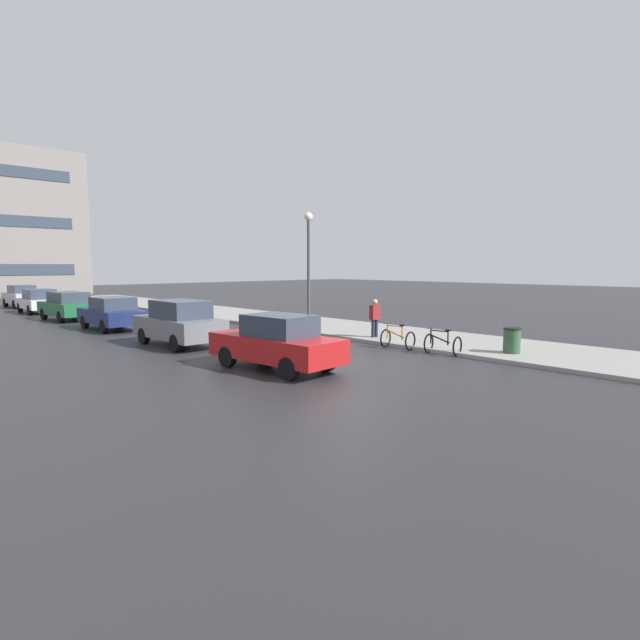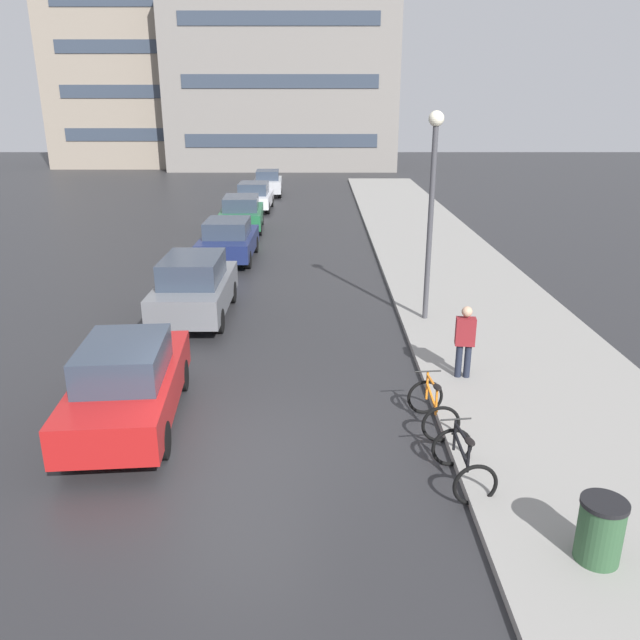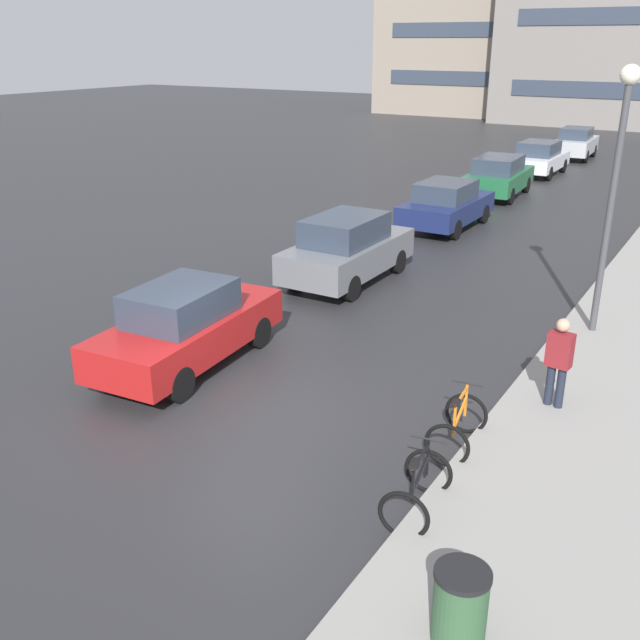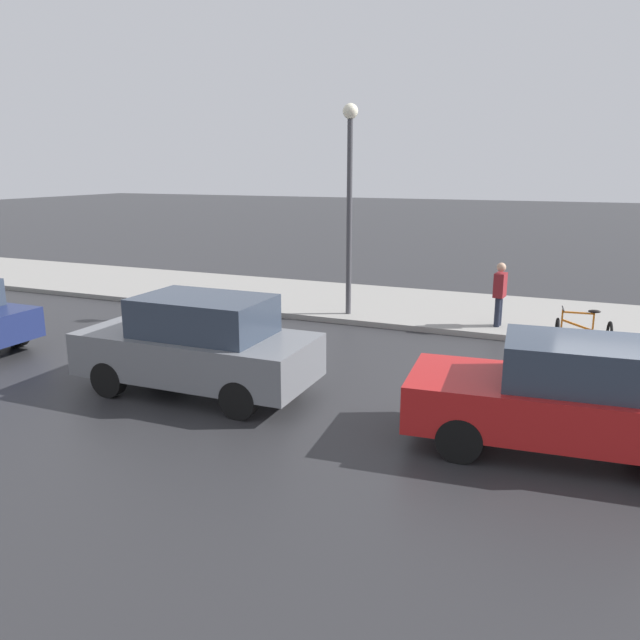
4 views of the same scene
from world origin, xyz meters
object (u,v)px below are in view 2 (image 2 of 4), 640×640
(bicycle_nearest, at_px, (465,463))
(pedestrian, at_px, (467,341))
(car_grey, at_px, (197,287))
(car_green, at_px, (244,213))
(streetlamp, at_px, (434,191))
(car_red, at_px, (130,383))
(car_navy, at_px, (230,240))
(bicycle_second, at_px, (435,408))
(car_white, at_px, (256,196))
(car_silver, at_px, (270,183))
(trash_bin, at_px, (601,535))

(bicycle_nearest, bearing_deg, pedestrian, 77.90)
(car_grey, xyz_separation_m, car_green, (-0.22, 12.63, -0.06))
(car_green, xyz_separation_m, streetlamp, (6.49, -13.11, 2.72))
(car_red, distance_m, car_grey, 6.08)
(bicycle_nearest, height_order, car_navy, car_navy)
(car_grey, bearing_deg, pedestrian, -33.83)
(bicycle_second, relative_size, pedestrian, 0.70)
(car_white, distance_m, pedestrian, 23.71)
(car_silver, relative_size, trash_bin, 3.89)
(bicycle_nearest, distance_m, streetlamp, 8.26)
(car_green, bearing_deg, car_white, 89.99)
(streetlamp, bearing_deg, car_red, -138.50)
(car_grey, height_order, car_silver, car_grey)
(car_red, height_order, car_green, car_red)
(car_white, relative_size, trash_bin, 4.07)
(car_red, height_order, trash_bin, car_red)
(streetlamp, xyz_separation_m, trash_bin, (0.67, -9.45, -3.04))
(pedestrian, height_order, trash_bin, pedestrian)
(car_white, xyz_separation_m, car_silver, (0.30, 5.87, 0.04))
(car_white, bearing_deg, streetlamp, -71.04)
(car_navy, bearing_deg, car_silver, 89.70)
(car_navy, bearing_deg, car_grey, -89.95)
(bicycle_second, bearing_deg, car_grey, 131.27)
(bicycle_nearest, height_order, car_white, car_white)
(bicycle_second, distance_m, pedestrian, 2.23)
(car_white, height_order, trash_bin, car_white)
(bicycle_second, xyz_separation_m, car_navy, (-5.50, 12.94, 0.40))
(bicycle_second, distance_m, streetlamp, 6.63)
(car_grey, xyz_separation_m, car_white, (-0.22, 18.42, -0.09))
(car_red, relative_size, streetlamp, 0.80)
(car_green, bearing_deg, car_grey, -89.02)
(pedestrian, bearing_deg, bicycle_second, -116.45)
(car_navy, bearing_deg, car_red, -90.25)
(bicycle_nearest, xyz_separation_m, car_silver, (-5.56, 32.38, 0.44))
(bicycle_nearest, bearing_deg, car_silver, 99.74)
(car_navy, height_order, streetlamp, streetlamp)
(pedestrian, distance_m, streetlamp, 4.64)
(bicycle_second, bearing_deg, pedestrian, 63.55)
(pedestrian, height_order, streetlamp, streetlamp)
(car_red, relative_size, car_white, 1.08)
(car_red, bearing_deg, streetlamp, 41.50)
(car_navy, xyz_separation_m, car_white, (-0.21, 11.74, -0.01))
(car_navy, height_order, trash_bin, car_navy)
(car_navy, distance_m, streetlamp, 9.91)
(car_navy, bearing_deg, bicycle_nearest, -69.05)
(car_grey, bearing_deg, bicycle_nearest, -55.06)
(bicycle_nearest, distance_m, pedestrian, 3.89)
(streetlamp, height_order, trash_bin, streetlamp)
(car_silver, bearing_deg, car_green, -91.49)
(car_silver, relative_size, pedestrian, 2.27)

